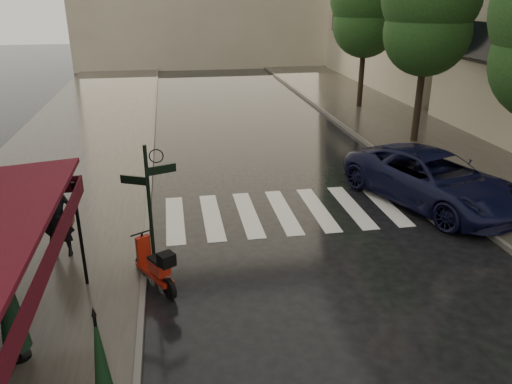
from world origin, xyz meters
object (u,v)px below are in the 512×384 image
object	(u,v)px
scooter	(156,267)
parked_car	(433,179)
pedestrian_with_umbrella	(54,188)
parasol_back	(6,291)

from	to	relation	value
scooter	parked_car	xyz separation A→B (m)	(8.16, 3.33, 0.28)
pedestrian_with_umbrella	parked_car	distance (m)	10.56
parked_car	parasol_back	size ratio (longest dim) A/B	2.29
pedestrian_with_umbrella	scooter	size ratio (longest dim) A/B	1.72
pedestrian_with_umbrella	parasol_back	bearing A→B (deg)	-91.51
parked_car	scooter	bearing A→B (deg)	-177.92
pedestrian_with_umbrella	parasol_back	distance (m)	3.71
scooter	pedestrian_with_umbrella	bearing A→B (deg)	113.58
parked_car	parasol_back	distance (m)	11.78
pedestrian_with_umbrella	parked_car	xyz separation A→B (m)	(10.38, 1.67, -1.04)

